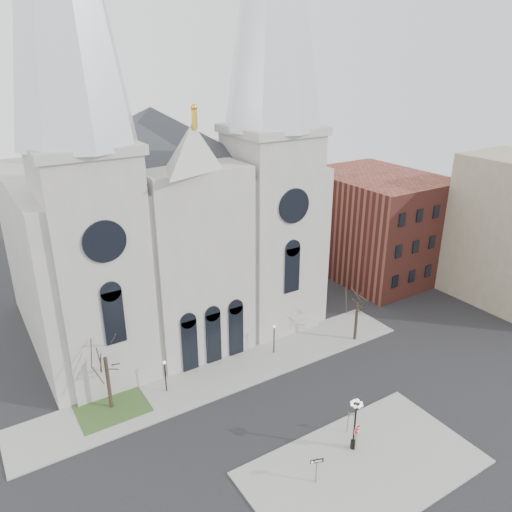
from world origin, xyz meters
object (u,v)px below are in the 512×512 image
globe_lamp (355,418)px  street_name_sign (349,420)px  stop_sign (357,432)px  one_way_sign (317,466)px

globe_lamp → street_name_sign: size_ratio=2.45×
street_name_sign → globe_lamp: bearing=-104.8°
stop_sign → globe_lamp: 1.23m
stop_sign → globe_lamp: (0.01, 0.28, 1.20)m
stop_sign → one_way_sign: size_ratio=1.10×
stop_sign → street_name_sign: stop_sign is taller
one_way_sign → street_name_sign: (5.55, 2.70, -0.36)m
street_name_sign → stop_sign: bearing=-101.3°
globe_lamp → one_way_sign: (-4.60, -1.09, -1.45)m
one_way_sign → street_name_sign: bearing=46.0°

